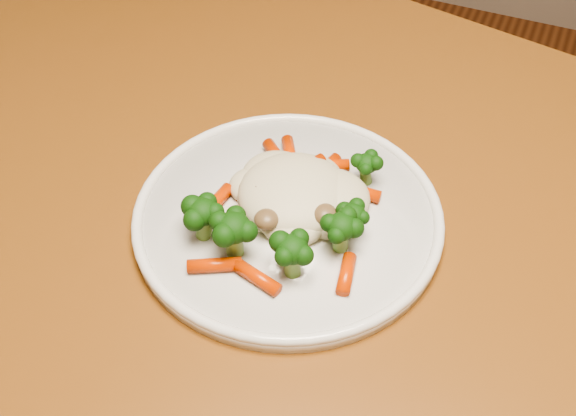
# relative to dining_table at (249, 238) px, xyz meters

# --- Properties ---
(dining_table) EXTENTS (1.26, 0.97, 0.75)m
(dining_table) POSITION_rel_dining_table_xyz_m (0.00, 0.00, 0.00)
(dining_table) COLOR brown
(dining_table) RESTS_ON ground
(plate) EXTENTS (0.28, 0.28, 0.01)m
(plate) POSITION_rel_dining_table_xyz_m (0.07, -0.05, 0.11)
(plate) COLOR silver
(plate) RESTS_ON dining_table
(meal) EXTENTS (0.16, 0.19, 0.05)m
(meal) POSITION_rel_dining_table_xyz_m (0.07, -0.06, 0.14)
(meal) COLOR beige
(meal) RESTS_ON plate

